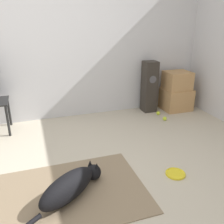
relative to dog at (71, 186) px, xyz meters
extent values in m
plane|color=#BCB29E|center=(0.14, 0.02, -0.14)|extent=(12.00, 12.00, 0.00)
cube|color=silver|center=(0.14, 2.12, 1.14)|extent=(8.00, 0.06, 2.55)
cube|color=#847056|center=(-0.03, 0.07, -0.13)|extent=(1.54, 1.08, 0.01)
ellipsoid|color=black|center=(-0.03, -0.02, 0.00)|extent=(0.67, 0.58, 0.27)
sphere|color=black|center=(0.27, 0.20, -0.04)|extent=(0.16, 0.16, 0.16)
cone|color=black|center=(0.25, 0.24, 0.05)|extent=(0.05, 0.05, 0.07)
cone|color=black|center=(0.30, 0.17, 0.05)|extent=(0.05, 0.05, 0.07)
cylinder|color=black|center=(-0.38, -0.28, -0.07)|extent=(0.20, 0.16, 0.04)
cylinder|color=yellow|center=(1.15, 0.01, -0.13)|extent=(0.22, 0.22, 0.02)
torus|color=yellow|center=(1.15, 0.01, -0.12)|extent=(0.22, 0.22, 0.02)
cube|color=tan|center=(2.27, 1.81, 0.06)|extent=(0.50, 0.43, 0.39)
cube|color=tan|center=(2.26, 1.81, 0.41)|extent=(0.44, 0.38, 0.32)
cube|color=#2D2823|center=(1.75, 1.90, 0.31)|extent=(0.23, 0.23, 0.90)
cylinder|color=#4C4C51|center=(1.75, 1.78, 0.47)|extent=(0.13, 0.00, 0.13)
cylinder|color=black|center=(-0.62, 1.61, 0.09)|extent=(0.04, 0.04, 0.46)
cylinder|color=black|center=(-0.62, 2.02, 0.09)|extent=(0.04, 0.04, 0.46)
sphere|color=#C6E033|center=(1.83, 1.65, -0.10)|extent=(0.07, 0.07, 0.07)
sphere|color=#C6E033|center=(1.81, 1.39, -0.10)|extent=(0.07, 0.07, 0.07)
camera|label=1|loc=(-0.25, -1.96, 1.50)|focal=40.00mm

